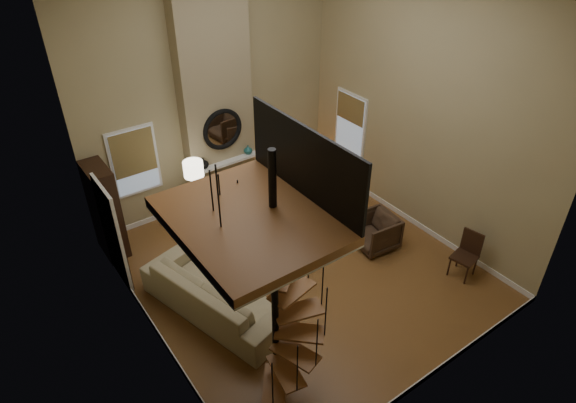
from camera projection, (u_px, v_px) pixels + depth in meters
ground at (300, 269)px, 9.94m from camera, size 6.00×6.50×0.01m
back_wall at (210, 89)px, 10.60m from camera, size 6.00×0.02×5.50m
front_wall at (458, 244)px, 6.21m from camera, size 6.00×0.02×5.50m
left_wall at (131, 204)px, 6.96m from camera, size 0.02×6.50×5.50m
right_wall at (422, 105)px, 9.85m from camera, size 0.02×6.50×5.50m
baseboard_back at (220, 194)px, 12.09m from camera, size 6.00×0.02×0.12m
baseboard_front at (424, 379)px, 7.72m from camera, size 6.00×0.02×0.12m
baseboard_left at (159, 334)px, 8.46m from camera, size 0.02×6.50×0.12m
baseboard_right at (404, 216)px, 11.35m from camera, size 0.02×6.50×0.12m
chimney_breast at (215, 91)px, 10.47m from camera, size 1.60×0.38×5.50m
hearth at (234, 208)px, 11.66m from camera, size 1.50×0.60×0.04m
firebox at (227, 184)px, 11.56m from camera, size 0.95×0.02×0.72m
mantel at (227, 163)px, 11.17m from camera, size 1.70×0.18×0.06m
mirror_frame at (223, 130)px, 10.77m from camera, size 0.94×0.10×0.94m
mirror_disc at (222, 129)px, 10.77m from camera, size 0.80×0.01×0.80m
vase_left at (203, 163)px, 10.85m from camera, size 0.24×0.24×0.25m
vase_right at (248, 150)px, 11.42m from camera, size 0.20×0.20×0.21m
window_back at (134, 161)px, 10.29m from camera, size 1.02×0.06×1.52m
window_right at (350, 123)px, 11.82m from camera, size 0.06×1.02×1.52m
entry_door at (114, 235)px, 9.14m from camera, size 0.10×1.05×2.16m
loft at (256, 213)px, 5.93m from camera, size 1.70×2.20×1.09m
spiral_stair at (275, 292)px, 6.87m from camera, size 1.47×1.47×4.06m
hutch at (106, 211)px, 9.94m from camera, size 0.43×0.91×2.03m
sofa at (215, 293)px, 8.81m from camera, size 1.85×3.08×0.84m
armchair_near at (337, 206)px, 11.15m from camera, size 0.88×0.87×0.67m
armchair_far at (378, 231)px, 10.39m from camera, size 0.92×0.90×0.76m
coffee_table at (289, 259)px, 9.74m from camera, size 1.32×0.94×0.45m
bowl at (287, 250)px, 9.65m from camera, size 0.35×0.35×0.09m
book at (308, 250)px, 9.71m from camera, size 0.24×0.28×0.02m
floor_lamp at (194, 175)px, 10.23m from camera, size 0.42×0.42×1.72m
accent_lamp at (275, 173)px, 12.58m from camera, size 0.13×0.13×0.48m
side_chair at (467, 252)px, 9.55m from camera, size 0.51×0.50×0.95m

